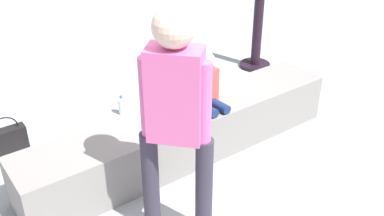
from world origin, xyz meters
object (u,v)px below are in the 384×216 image
at_px(cake_plate, 169,113).
at_px(cake_box_white, 67,159).
at_px(water_bottle_near_gift, 122,106).
at_px(child_seated, 205,83).
at_px(handbag_black_leather, 7,141).
at_px(party_cup_red, 185,77).
at_px(gift_bag, 166,83).
at_px(adult_standing, 175,109).

height_order(cake_plate, cake_box_white, cake_plate).
bearing_deg(water_bottle_near_gift, child_seated, -72.42).
distance_m(child_seated, water_bottle_near_gift, 1.13).
xyz_separation_m(child_seated, water_bottle_near_gift, (-0.30, 0.94, -0.55)).
xyz_separation_m(cake_box_white, handbag_black_leather, (-0.34, 0.45, 0.07)).
height_order(cake_box_white, handbag_black_leather, handbag_black_leather).
height_order(cake_plate, party_cup_red, cake_plate).
bearing_deg(child_seated, gift_bag, 75.57).
relative_size(child_seated, handbag_black_leather, 1.36).
xyz_separation_m(child_seated, handbag_black_leather, (-1.40, 0.92, -0.51)).
bearing_deg(adult_standing, water_bottle_near_gift, 74.92).
bearing_deg(water_bottle_near_gift, cake_plate, -92.10).
relative_size(adult_standing, gift_bag, 4.48).
height_order(cake_plate, handbag_black_leather, cake_plate).
bearing_deg(adult_standing, gift_bag, 59.25).
relative_size(cake_plate, gift_bag, 0.64).
distance_m(adult_standing, water_bottle_near_gift, 1.87).
relative_size(adult_standing, water_bottle_near_gift, 7.79).
bearing_deg(gift_bag, water_bottle_near_gift, -174.09).
bearing_deg(child_seated, party_cup_red, 61.88).
distance_m(adult_standing, cake_plate, 0.95).
distance_m(child_seated, handbag_black_leather, 1.75).
bearing_deg(handbag_black_leather, water_bottle_near_gift, 0.95).
height_order(adult_standing, water_bottle_near_gift, adult_standing).
xyz_separation_m(cake_plate, water_bottle_near_gift, (0.03, 0.90, -0.36)).
bearing_deg(child_seated, adult_standing, -137.89).
bearing_deg(party_cup_red, cake_plate, -130.27).
bearing_deg(cake_plate, handbag_black_leather, 140.35).
bearing_deg(cake_plate, gift_bag, 58.47).
relative_size(cake_plate, handbag_black_leather, 0.63).
xyz_separation_m(adult_standing, cake_box_white, (-0.33, 1.13, -0.89)).
bearing_deg(gift_bag, party_cup_red, 24.75).
bearing_deg(party_cup_red, gift_bag, -155.25).
distance_m(cake_box_white, handbag_black_leather, 0.57).
relative_size(party_cup_red, cake_box_white, 0.30).
distance_m(child_seated, cake_plate, 0.39).
bearing_deg(cake_plate, water_bottle_near_gift, 87.90).
bearing_deg(cake_box_white, water_bottle_near_gift, 31.72).
xyz_separation_m(adult_standing, gift_bag, (0.99, 1.66, -0.80)).
xyz_separation_m(party_cup_red, handbag_black_leather, (-2.02, -0.25, 0.08)).
height_order(adult_standing, cake_box_white, adult_standing).
bearing_deg(child_seated, cake_box_white, 156.15).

